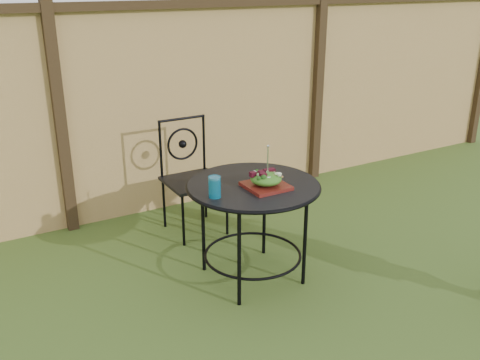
{
  "coord_description": "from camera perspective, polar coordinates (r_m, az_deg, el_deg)",
  "views": [
    {
      "loc": [
        -2.14,
        -2.21,
        2.04
      ],
      "look_at": [
        -0.44,
        0.73,
        0.75
      ],
      "focal_mm": 40.0,
      "sensor_mm": 36.0,
      "label": 1
    }
  ],
  "objects": [
    {
      "name": "salad_plate",
      "position": [
        3.57,
        2.78,
        -0.64
      ],
      "size": [
        0.27,
        0.27,
        0.02
      ],
      "primitive_type": "cube",
      "color": "#4F0B12",
      "rests_on": "patio_table"
    },
    {
      "name": "fork",
      "position": [
        3.51,
        2.97,
        2.15
      ],
      "size": [
        0.01,
        0.01,
        0.18
      ],
      "primitive_type": "cylinder",
      "color": "silver",
      "rests_on": "salad"
    },
    {
      "name": "fence",
      "position": [
        5.01,
        -4.02,
        8.17
      ],
      "size": [
        8.0,
        0.12,
        1.9
      ],
      "color": "#E7B872",
      "rests_on": "ground"
    },
    {
      "name": "salad",
      "position": [
        3.55,
        2.8,
        0.14
      ],
      "size": [
        0.21,
        0.21,
        0.08
      ],
      "primitive_type": "ellipsoid",
      "color": "#235614",
      "rests_on": "salad_plate"
    },
    {
      "name": "patio_table",
      "position": [
        3.69,
        1.41,
        -2.42
      ],
      "size": [
        0.92,
        0.92,
        0.72
      ],
      "color": "black",
      "rests_on": "ground"
    },
    {
      "name": "patio_chair",
      "position": [
        4.49,
        -5.23,
        0.7
      ],
      "size": [
        0.46,
        0.46,
        0.95
      ],
      "color": "black",
      "rests_on": "ground"
    },
    {
      "name": "drinking_glass",
      "position": [
        3.4,
        -2.73,
        -0.74
      ],
      "size": [
        0.08,
        0.08,
        0.14
      ],
      "primitive_type": "cylinder",
      "color": "#0B6183",
      "rests_on": "patio_table"
    },
    {
      "name": "ground",
      "position": [
        3.69,
        12.02,
        -13.3
      ],
      "size": [
        60.0,
        60.0,
        0.0
      ],
      "primitive_type": "plane",
      "color": "#284516",
      "rests_on": "ground"
    }
  ]
}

